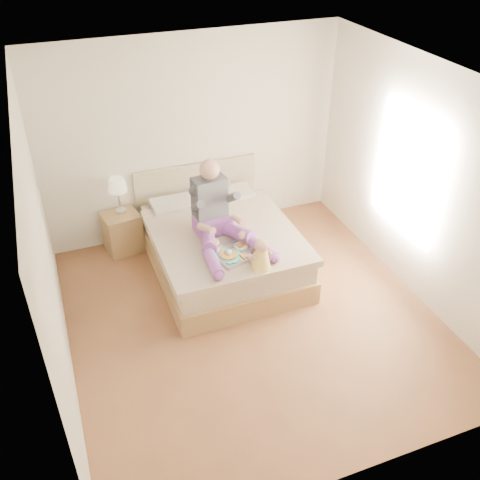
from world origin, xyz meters
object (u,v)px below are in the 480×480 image
object	(u,v)px
nightstand	(123,232)
adult	(217,216)
tray	(236,252)
baby	(261,256)
bed	(220,244)

from	to	relation	value
nightstand	adult	distance (m)	1.56
tray	baby	size ratio (longest dim) A/B	1.62
nightstand	baby	size ratio (longest dim) A/B	1.48
nightstand	baby	world-z (taller)	baby
bed	adult	bearing A→B (deg)	-114.84
bed	nightstand	distance (m)	1.36
adult	nightstand	bearing A→B (deg)	127.84
nightstand	bed	bearing A→B (deg)	-45.32
tray	bed	bearing A→B (deg)	70.47
baby	tray	bearing A→B (deg)	107.75
adult	baby	xyz separation A→B (m)	(0.24, -0.75, -0.13)
nightstand	adult	xyz separation A→B (m)	(0.99, -1.03, 0.62)
bed	baby	world-z (taller)	bed
adult	tray	xyz separation A→B (m)	(0.07, -0.42, -0.25)
bed	nightstand	xyz separation A→B (m)	(-1.10, 0.80, -0.04)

